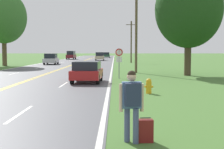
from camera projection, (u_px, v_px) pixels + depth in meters
hitchhiker_person at (132, 99)px, 7.25m from camera, size 0.58×0.42×1.71m
suitcase at (145, 131)px, 7.40m from camera, size 0.38×0.23×0.60m
fire_hydrant at (149, 86)px, 15.66m from camera, size 0.44×0.28×0.76m
traffic_sign at (119, 56)px, 23.85m from camera, size 0.60×0.10×2.32m
utility_pole_midground at (136, 21)px, 29.62m from camera, size 1.80×0.24×9.52m
utility_pole_far at (131, 41)px, 53.14m from camera, size 1.80×0.24×7.08m
tree_behind_sign at (4, 17)px, 43.09m from camera, size 6.34×6.34×10.39m
tree_mid_treeline at (189, 10)px, 26.35m from camera, size 5.69×5.69×8.89m
car_red_hatchback_nearest at (87, 71)px, 20.91m from camera, size 2.00×3.52×1.43m
car_silver_sedan_approaching at (51, 59)px, 47.37m from camera, size 1.97×4.33×1.65m
car_champagne_van_mid_near at (100, 56)px, 65.48m from camera, size 1.98×4.41×1.73m
car_maroon_suv_mid_far at (71, 55)px, 72.74m from camera, size 1.91×4.33×1.98m
car_dark_green_sedan_receding at (106, 55)px, 88.95m from camera, size 2.03×4.34×1.54m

